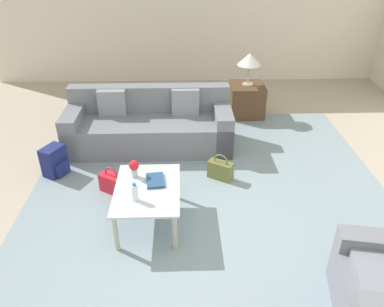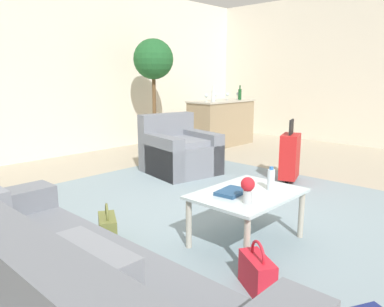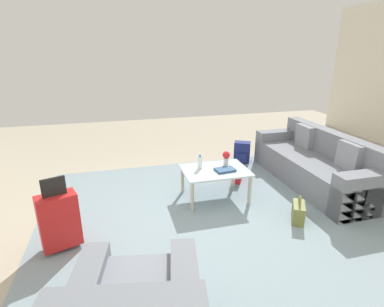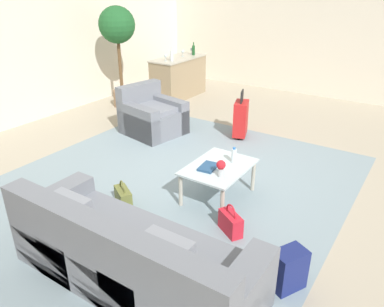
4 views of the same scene
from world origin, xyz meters
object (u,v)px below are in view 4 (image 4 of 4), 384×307
suitcase_red (241,118)px  coffee_table (219,170)px  handbag_red (231,223)px  wine_glass_left_of_centre (173,54)px  couch (128,261)px  wine_bottle_green (193,50)px  flower_vase (221,167)px  handbag_olive (123,197)px  backpack_navy (288,269)px  wine_glass_leftmost (166,56)px  wine_glass_right_of_centre (183,52)px  wine_glass_rightmost (192,50)px  armchair (151,117)px  coffee_table_book (208,167)px  bar_console (179,77)px  wine_bottle_clear (172,56)px  water_bottle (234,155)px  potted_ficus (118,35)px

suitcase_red → coffee_table: bearing=-160.7°
handbag_red → wine_glass_left_of_centre: bearing=42.9°
couch → wine_bottle_green: bearing=28.2°
flower_vase → wine_glass_left_of_centre: 4.86m
handbag_olive → backpack_navy: 2.16m
coffee_table → wine_glass_leftmost: 4.34m
wine_glass_leftmost → handbag_red: wine_glass_leftmost is taller
coffee_table → wine_glass_right_of_centre: 4.84m
wine_glass_rightmost → backpack_navy: bearing=-138.9°
wine_glass_left_of_centre → wine_glass_rightmost: bearing=-6.2°
armchair → wine_glass_right_of_centre: bearing=21.3°
coffee_table_book → suitcase_red: suitcase_red is taller
coffee_table_book → handbag_red: bearing=-135.2°
couch → bar_console: bearing=31.2°
coffee_table → couch: bearing=-176.8°
coffee_table_book → wine_glass_right_of_centre: (3.79, 3.01, 0.57)m
handbag_olive → handbag_red: 1.37m
wine_bottle_green → suitcase_red: bearing=-130.6°
coffee_table_book → backpack_navy: bearing=-129.3°
wine_glass_right_of_centre → wine_bottle_clear: wine_bottle_clear is taller
wine_glass_left_of_centre → wine_glass_rightmost: size_ratio=1.00×
armchair → wine_glass_rightmost: (2.69, 0.90, 0.74)m
bar_console → backpack_navy: (-4.50, -4.39, -0.29)m
water_bottle → wine_glass_left_of_centre: bearing=46.0°
wine_glass_leftmost → handbag_red: 5.12m
wine_glass_left_of_centre → suitcase_red: size_ratio=0.18×
flower_vase → wine_glass_left_of_centre: size_ratio=1.33×
bar_console → wine_glass_left_of_centre: 0.58m
coffee_table → bar_console: (3.50, 3.10, 0.09)m
potted_ficus → water_bottle: bearing=-117.8°
flower_vase → bar_console: size_ratio=0.14×
wine_glass_right_of_centre → handbag_red: size_ratio=0.43×
flower_vase → wine_glass_right_of_centre: 5.08m
coffee_table → wine_glass_left_of_centre: size_ratio=6.03×
wine_bottle_clear → flower_vase: bearing=-136.5°
armchair → wine_glass_left_of_centre: 2.36m
handbag_red → wine_glass_right_of_centre: bearing=40.2°
wine_glass_leftmost → handbag_olive: bearing=-149.9°
handbag_olive → potted_ficus: (3.03, 2.83, 1.40)m
wine_glass_leftmost → flower_vase: bearing=-134.9°
wine_bottle_clear → backpack_navy: wine_bottle_clear is taller
wine_glass_right_of_centre → suitcase_red: (-1.67, -2.39, -0.68)m
wine_glass_leftmost → wine_glass_left_of_centre: size_ratio=1.00×
bar_console → wine_glass_leftmost: wine_glass_leftmost is taller
water_bottle → coffee_table: bearing=153.4°
flower_vase → water_bottle: bearing=6.8°
wine_bottle_green → potted_ficus: size_ratio=0.14×
potted_ficus → coffee_table: bearing=-120.7°
wine_glass_left_of_centre → couch: bearing=-147.7°
coffee_table → wine_bottle_clear: (3.08, 2.98, 0.65)m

